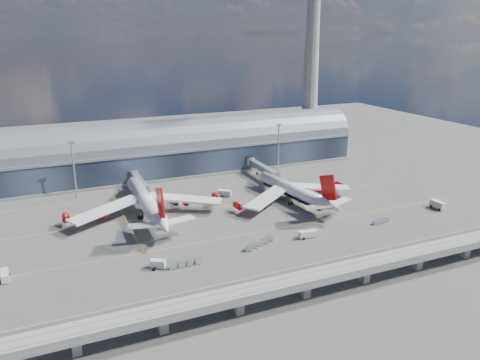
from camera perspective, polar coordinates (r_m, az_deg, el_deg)
name	(u,v)px	position (r m, az deg, el deg)	size (l,w,h in m)	color
ground	(229,225)	(177.85, -1.29, -5.53)	(500.00, 500.00, 0.00)	#474744
taxi_lines	(209,206)	(197.04, -3.75, -3.22)	(200.00, 80.12, 0.01)	gold
terminal	(172,151)	(244.78, -8.30, 3.53)	(200.00, 30.00, 28.00)	#1E2632
control_tower	(311,66)	(277.40, 8.66, 13.57)	(19.00, 19.00, 103.00)	gray
guideway	(306,280)	(131.43, 8.07, -11.93)	(220.00, 8.50, 7.20)	gray
floodlight_mast_left	(74,169)	(214.32, -19.59, 1.32)	(3.00, 0.70, 25.70)	gray
floodlight_mast_right	(278,147)	(241.51, 4.71, 4.02)	(3.00, 0.70, 25.70)	gray
airliner_left	(147,202)	(187.93, -11.33, -2.70)	(63.13, 66.28, 20.25)	white
airliner_right	(294,191)	(201.34, 6.56, -1.38)	(56.58, 59.17, 18.77)	white
jet_bridge_left	(139,181)	(218.07, -12.25, -0.10)	(4.40, 28.00, 7.25)	gray
jet_bridge_right	(261,167)	(235.15, 2.58, 1.57)	(4.40, 32.00, 7.25)	gray
service_truck_0	(5,276)	(156.39, -26.75, -10.38)	(2.51, 6.37, 2.59)	silver
service_truck_1	(158,264)	(148.92, -9.97, -10.04)	(5.05, 4.12, 2.67)	silver
service_truck_2	(308,234)	(168.81, 8.30, -6.54)	(7.15, 2.60, 2.54)	silver
service_truck_3	(438,205)	(210.22, 22.97, -2.80)	(2.89, 6.84, 3.30)	silver
service_truck_4	(178,200)	(201.11, -7.59, -2.47)	(3.84, 5.42, 2.86)	silver
service_truck_5	(224,193)	(208.21, -1.92, -1.62)	(6.18, 5.29, 2.88)	silver
cargo_train_0	(186,264)	(148.74, -6.66, -10.09)	(10.66, 1.70, 1.78)	gray
cargo_train_1	(259,243)	(161.16, 2.37, -7.72)	(13.01, 6.72, 1.78)	gray
cargo_train_2	(381,221)	(187.43, 16.79, -4.79)	(7.67, 2.84, 1.68)	gray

